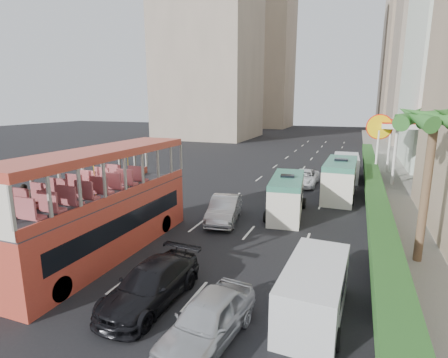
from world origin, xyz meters
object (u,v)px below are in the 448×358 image
at_px(minibus_near, 287,196).
at_px(shell_station, 416,152).
at_px(double_decker_bus, 104,203).
at_px(car_black, 152,302).
at_px(panel_van_far, 346,167).
at_px(panel_van_near, 314,291).
at_px(van_asset, 304,185).
at_px(car_silver_lane_a, 224,221).
at_px(minibus_far, 340,179).
at_px(palm_tree, 426,191).
at_px(car_silver_lane_b, 208,340).

height_order(minibus_near, shell_station, shell_station).
height_order(double_decker_bus, minibus_near, double_decker_bus).
relative_size(car_black, panel_van_far, 0.87).
bearing_deg(panel_van_near, double_decker_bus, 173.13).
bearing_deg(van_asset, car_silver_lane_a, -104.94).
bearing_deg(panel_van_far, van_asset, -130.53).
bearing_deg(panel_van_near, minibus_far, 92.59).
bearing_deg(palm_tree, van_asset, 116.99).
height_order(van_asset, panel_van_near, panel_van_near).
xyz_separation_m(panel_van_near, panel_van_far, (0.20, 23.53, 0.19)).
relative_size(double_decker_bus, car_silver_lane_b, 2.61).
bearing_deg(panel_van_near, palm_tree, 57.94).
xyz_separation_m(car_silver_lane_b, minibus_far, (2.84, 18.75, 1.42)).
bearing_deg(palm_tree, double_decker_bus, -163.84).
distance_m(minibus_near, palm_tree, 8.71).
bearing_deg(van_asset, minibus_near, -88.42).
height_order(double_decker_bus, panel_van_far, double_decker_bus).
distance_m(car_black, panel_van_near, 5.81).
xyz_separation_m(car_silver_lane_a, panel_van_near, (6.27, -8.04, 0.92)).
relative_size(car_silver_lane_b, panel_van_far, 0.76).
height_order(double_decker_bus, car_silver_lane_b, double_decker_bus).
height_order(double_decker_bus, van_asset, double_decker_bus).
height_order(minibus_near, minibus_far, minibus_far).
bearing_deg(double_decker_bus, shell_station, 55.18).
bearing_deg(panel_van_far, minibus_far, -93.21).
bearing_deg(minibus_near, double_decker_bus, -134.10).
xyz_separation_m(car_silver_lane_a, car_silver_lane_b, (3.44, -10.50, 0.00)).
height_order(car_silver_lane_a, palm_tree, palm_tree).
bearing_deg(minibus_near, car_silver_lane_b, -95.72).
height_order(double_decker_bus, panel_van_near, double_decker_bus).
relative_size(palm_tree, shell_station, 0.80).
distance_m(car_black, shell_station, 28.56).
bearing_deg(minibus_near, car_silver_lane_a, -148.82).
bearing_deg(minibus_far, double_decker_bus, -122.84).
relative_size(car_silver_lane_b, shell_station, 0.53).
relative_size(panel_van_near, panel_van_far, 0.83).
bearing_deg(shell_station, minibus_near, -122.78).
height_order(car_silver_lane_b, shell_station, shell_station).
distance_m(minibus_near, panel_van_near, 10.99).
relative_size(minibus_near, palm_tree, 0.88).
distance_m(car_silver_lane_a, minibus_far, 10.46).
distance_m(van_asset, panel_van_near, 19.69).
relative_size(car_silver_lane_a, van_asset, 0.95).
height_order(van_asset, minibus_far, minibus_far).
relative_size(car_black, palm_tree, 0.75).
relative_size(double_decker_bus, car_silver_lane_a, 2.39).
distance_m(double_decker_bus, palm_tree, 14.39).
height_order(palm_tree, shell_station, palm_tree).
distance_m(car_silver_lane_b, panel_van_far, 26.19).
bearing_deg(shell_station, panel_van_far, -169.24).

